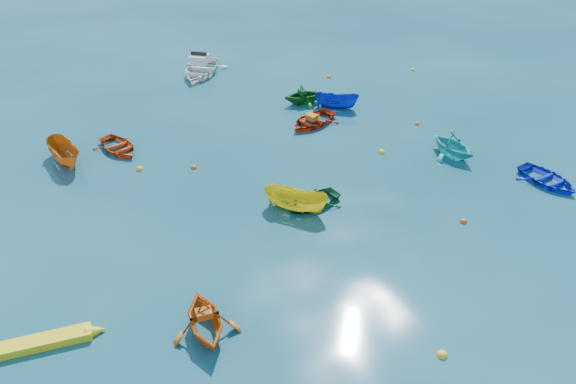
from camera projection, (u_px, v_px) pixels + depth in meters
ground at (348, 258)px, 23.40m from camera, size 160.00×160.00×0.00m
dinghy_blue_se at (546, 183)px, 28.15m from camera, size 2.40×3.23×0.64m
dinghy_orange_w at (206, 332)px, 20.06m from camera, size 2.96×3.28×1.52m
sampan_yellow_mid at (296, 210)px, 26.24m from camera, size 2.87×3.19×1.21m
dinghy_green_e at (312, 205)px, 26.57m from camera, size 3.01×2.28×0.59m
dinghy_cyan_se at (451, 155)px, 30.44m from camera, size 2.55×2.92×1.47m
sampan_orange_n at (67, 162)px, 29.84m from camera, size 1.59×3.36×1.26m
dinghy_green_n at (304, 103)px, 35.89m from camera, size 2.91×2.63×1.35m
dinghy_red_ne at (312, 124)px, 33.48m from camera, size 3.85×3.22×0.68m
sampan_blue_far at (336, 108)px, 35.35m from camera, size 2.78×2.59×1.07m
dinghy_red_far at (119, 150)px, 30.89m from camera, size 2.76×3.39×0.62m
kayak_yellow at (41, 346)px, 19.55m from camera, size 4.22×1.49×0.43m
motorboat_white at (201, 74)px, 39.93m from camera, size 5.35×5.48×1.53m
tarp_orange_a at (204, 313)px, 19.60m from camera, size 0.63×0.52×0.27m
tarp_green_b at (302, 92)px, 35.40m from camera, size 0.52×0.63×0.27m
tarp_orange_b at (311, 117)px, 33.14m from camera, size 0.66×0.77×0.32m
buoy_ye_a at (442, 355)px, 19.20m from camera, size 0.38×0.38×0.38m
buoy_or_b at (463, 222)px, 25.46m from camera, size 0.33×0.33×0.33m
buoy_or_c at (194, 168)px, 29.33m from camera, size 0.32×0.32×0.32m
buoy_ye_c at (382, 153)px, 30.65m from camera, size 0.38×0.38×0.38m
buoy_or_d at (417, 124)px, 33.46m from camera, size 0.31×0.31×0.31m
buoy_ye_d at (140, 170)px, 29.20m from camera, size 0.36×0.36×0.36m
buoy_or_e at (329, 78)px, 39.34m from camera, size 0.30×0.30×0.30m
buoy_ye_e at (413, 70)px, 40.46m from camera, size 0.31×0.31×0.31m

